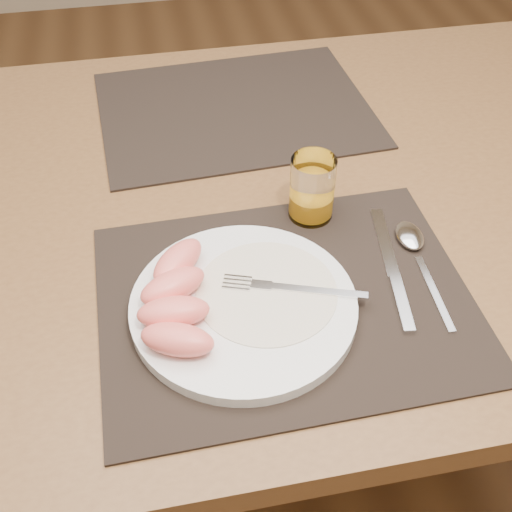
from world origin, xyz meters
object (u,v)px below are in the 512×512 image
(juice_glass, at_px, (312,191))
(plate, at_px, (244,306))
(knife, at_px, (394,276))
(fork, at_px, (282,287))
(table, at_px, (251,232))
(placemat_near, at_px, (285,300))
(spoon, at_px, (413,243))
(placemat_far, at_px, (235,109))

(juice_glass, bearing_deg, plate, -128.19)
(knife, relative_size, juice_glass, 2.39)
(juice_glass, bearing_deg, fork, -117.10)
(table, height_order, placemat_near, placemat_near)
(placemat_near, distance_m, juice_glass, 0.17)
(table, distance_m, placemat_near, 0.24)
(table, xyz_separation_m, spoon, (0.19, -0.16, 0.09))
(plate, relative_size, spoon, 1.41)
(fork, distance_m, juice_glass, 0.16)
(spoon, bearing_deg, juice_glass, 142.48)
(fork, xyz_separation_m, knife, (0.15, 0.01, -0.02))
(table, bearing_deg, knife, -55.90)
(placemat_far, bearing_deg, table, -93.49)
(plate, bearing_deg, fork, 13.29)
(spoon, bearing_deg, placemat_far, 114.35)
(table, distance_m, fork, 0.24)
(placemat_near, height_order, juice_glass, juice_glass)
(table, bearing_deg, spoon, -41.01)
(placemat_near, bearing_deg, juice_glass, 64.93)
(placemat_far, bearing_deg, fork, -92.24)
(fork, bearing_deg, spoon, 16.03)
(table, distance_m, knife, 0.27)
(fork, bearing_deg, juice_glass, 62.90)
(placemat_far, distance_m, juice_glass, 0.30)
(placemat_near, relative_size, juice_glass, 4.89)
(plate, relative_size, juice_glass, 2.93)
(placemat_near, relative_size, plate, 1.67)
(knife, bearing_deg, spoon, 48.70)
(fork, xyz_separation_m, juice_glass, (0.07, 0.14, 0.02))
(placemat_near, relative_size, fork, 2.64)
(placemat_near, bearing_deg, spoon, 17.40)
(placemat_far, distance_m, knife, 0.45)
(placemat_far, bearing_deg, placemat_near, -91.61)
(plate, distance_m, juice_glass, 0.20)
(juice_glass, bearing_deg, spoon, -37.52)
(fork, relative_size, juice_glass, 1.85)
(plate, bearing_deg, table, 77.10)
(placemat_near, height_order, plate, plate)
(fork, height_order, spoon, fork)
(placemat_near, xyz_separation_m, fork, (-0.00, 0.00, 0.02))
(knife, distance_m, juice_glass, 0.16)
(placemat_far, bearing_deg, spoon, -65.65)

